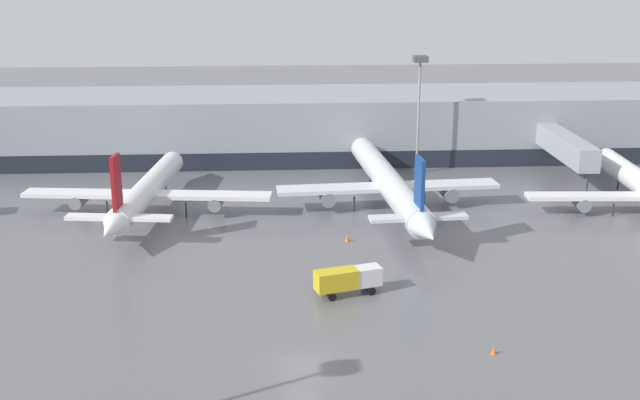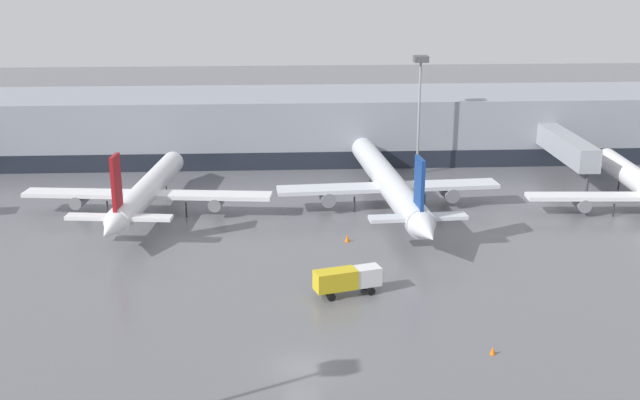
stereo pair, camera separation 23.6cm
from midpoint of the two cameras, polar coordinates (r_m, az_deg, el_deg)
The scene contains 8 objects.
ground_plane at distance 57.51m, azimuth -1.36°, elevation -11.78°, with size 320.00×320.00×0.00m, color slate.
terminal_building at distance 114.66m, azimuth -2.36°, elevation 5.35°, with size 160.00×31.91×9.00m.
parked_jet_0 at distance 90.35m, azimuth -12.32°, elevation 0.63°, with size 27.69×30.93×9.38m.
parked_jet_1 at distance 90.94m, azimuth 4.82°, elevation 1.24°, with size 25.42×39.28×9.34m.
service_truck_1 at distance 68.14m, azimuth 1.88°, elevation -5.61°, with size 5.97×3.15×2.36m.
traffic_cone_1 at distance 80.90m, azimuth 1.88°, elevation -2.71°, with size 0.49×0.49×0.77m.
traffic_cone_2 at distance 60.34m, azimuth 12.15°, elevation -10.41°, with size 0.43×0.43×0.59m.
apron_light_mast_4 at distance 104.41m, azimuth 7.04°, elevation 8.51°, with size 1.80×1.80×15.45m.
Camera 1 is at (-1.65, -50.35, 27.74)m, focal length 45.00 mm.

